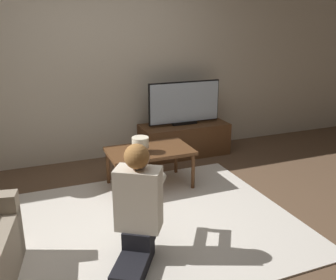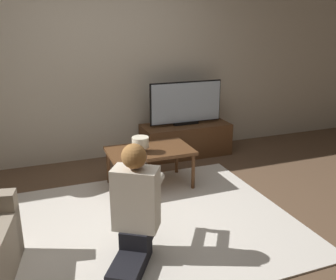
# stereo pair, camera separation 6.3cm
# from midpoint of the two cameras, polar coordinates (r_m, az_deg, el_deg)

# --- Properties ---
(ground_plane) EXTENTS (10.00, 10.00, 0.00)m
(ground_plane) POSITION_cam_midpoint_polar(r_m,az_deg,el_deg) (3.52, -3.74, -12.83)
(ground_plane) COLOR brown
(wall_back) EXTENTS (10.00, 0.06, 2.60)m
(wall_back) POSITION_cam_midpoint_polar(r_m,az_deg,el_deg) (4.92, -11.30, 11.80)
(wall_back) COLOR beige
(wall_back) RESTS_ON ground_plane
(rug) EXTENTS (2.68, 2.17, 0.02)m
(rug) POSITION_cam_midpoint_polar(r_m,az_deg,el_deg) (3.52, -3.74, -12.72)
(rug) COLOR silver
(rug) RESTS_ON ground_plane
(tv_stand) EXTENTS (1.20, 0.49, 0.43)m
(tv_stand) POSITION_cam_midpoint_polar(r_m,az_deg,el_deg) (5.16, 2.12, 0.09)
(tv_stand) COLOR brown
(tv_stand) RESTS_ON ground_plane
(tv) EXTENTS (1.01, 0.08, 0.58)m
(tv) POSITION_cam_midpoint_polar(r_m,az_deg,el_deg) (5.03, 2.17, 5.67)
(tv) COLOR black
(tv) RESTS_ON tv_stand
(coffee_table) EXTENTS (0.91, 0.56, 0.44)m
(coffee_table) POSITION_cam_midpoint_polar(r_m,az_deg,el_deg) (4.10, -3.26, -2.03)
(coffee_table) COLOR brown
(coffee_table) RESTS_ON ground_plane
(person_kneeling) EXTENTS (0.66, 0.84, 0.94)m
(person_kneeling) POSITION_cam_midpoint_polar(r_m,az_deg,el_deg) (2.86, -5.25, -9.98)
(person_kneeling) COLOR black
(person_kneeling) RESTS_ON rug
(table_lamp) EXTENTS (0.18, 0.18, 0.17)m
(table_lamp) POSITION_cam_midpoint_polar(r_m,az_deg,el_deg) (3.97, -4.69, -0.50)
(table_lamp) COLOR #4C3823
(table_lamp) RESTS_ON coffee_table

